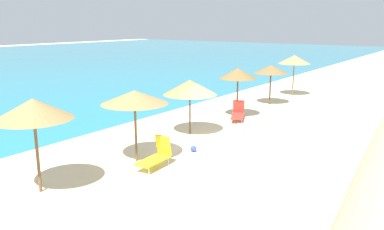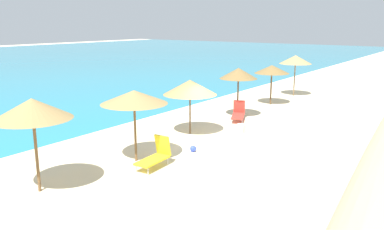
# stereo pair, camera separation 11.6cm
# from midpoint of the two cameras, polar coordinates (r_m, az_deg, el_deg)

# --- Properties ---
(ground_plane) EXTENTS (160.00, 160.00, 0.00)m
(ground_plane) POSITION_cam_midpoint_polar(r_m,az_deg,el_deg) (17.45, 4.07, -3.72)
(ground_plane) COLOR beige
(beach_umbrella_1) EXTENTS (2.32, 2.32, 2.92)m
(beach_umbrella_1) POSITION_cam_midpoint_polar(r_m,az_deg,el_deg) (12.48, -21.83, 0.81)
(beach_umbrella_1) COLOR brown
(beach_umbrella_1) RESTS_ON ground_plane
(beach_umbrella_2) EXTENTS (2.46, 2.46, 2.69)m
(beach_umbrella_2) POSITION_cam_midpoint_polar(r_m,az_deg,el_deg) (14.46, -8.14, 2.56)
(beach_umbrella_2) COLOR brown
(beach_umbrella_2) RESTS_ON ground_plane
(beach_umbrella_3) EXTENTS (2.47, 2.47, 2.54)m
(beach_umbrella_3) POSITION_cam_midpoint_polar(r_m,az_deg,el_deg) (18.01, -0.11, 4.03)
(beach_umbrella_3) COLOR brown
(beach_umbrella_3) RESTS_ON ground_plane
(beach_umbrella_4) EXTENTS (2.04, 2.04, 2.71)m
(beach_umbrella_4) POSITION_cam_midpoint_polar(r_m,az_deg,el_deg) (21.40, 6.88, 5.99)
(beach_umbrella_4) COLOR brown
(beach_umbrella_4) RESTS_ON ground_plane
(beach_umbrella_5) EXTENTS (2.16, 2.16, 2.49)m
(beach_umbrella_5) POSITION_cam_midpoint_polar(r_m,az_deg,el_deg) (25.28, 11.59, 6.47)
(beach_umbrella_5) COLOR brown
(beach_umbrella_5) RESTS_ON ground_plane
(beach_umbrella_6) EXTENTS (2.24, 2.24, 2.86)m
(beach_umbrella_6) POSITION_cam_midpoint_polar(r_m,az_deg,el_deg) (28.71, 14.84, 7.74)
(beach_umbrella_6) COLOR brown
(beach_umbrella_6) RESTS_ON ground_plane
(lounge_chair_0) EXTENTS (1.63, 1.19, 1.00)m
(lounge_chair_0) POSITION_cam_midpoint_polar(r_m,az_deg,el_deg) (21.08, 6.87, 0.25)
(lounge_chair_0) COLOR red
(lounge_chair_0) RESTS_ON ground_plane
(lounge_chair_1) EXTENTS (1.47, 0.72, 1.08)m
(lounge_chair_1) POSITION_cam_midpoint_polar(r_m,az_deg,el_deg) (14.26, -5.03, -5.83)
(lounge_chair_1) COLOR yellow
(lounge_chair_1) RESTS_ON ground_plane
(beach_ball) EXTENTS (0.26, 0.26, 0.26)m
(beach_ball) POSITION_cam_midpoint_polar(r_m,az_deg,el_deg) (15.91, 0.37, -4.89)
(beach_ball) COLOR blue
(beach_ball) RESTS_ON ground_plane
(cooler_box) EXTENTS (0.62, 0.50, 0.42)m
(cooler_box) POSITION_cam_midpoint_polar(r_m,az_deg,el_deg) (18.59, 7.17, -2.05)
(cooler_box) COLOR white
(cooler_box) RESTS_ON ground_plane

